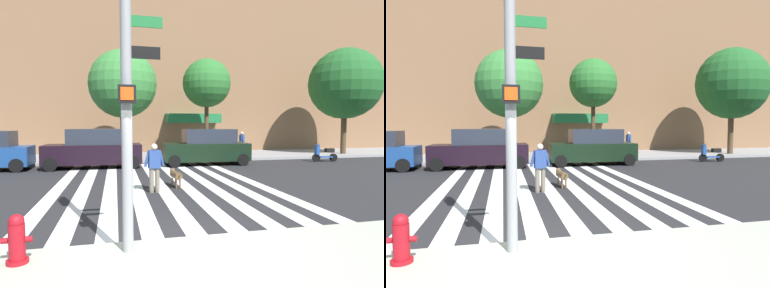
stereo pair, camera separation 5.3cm
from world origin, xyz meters
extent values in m
plane|color=#232326|center=(0.00, 6.53, 0.00)|extent=(160.00, 160.00, 0.00)
cube|color=gray|center=(0.00, 16.05, 0.07)|extent=(80.00, 6.00, 0.15)
cube|color=silver|center=(-3.05, 6.53, 0.00)|extent=(0.45, 12.45, 0.01)
cube|color=silver|center=(-2.15, 6.53, 0.00)|extent=(0.45, 12.45, 0.01)
cube|color=silver|center=(-1.25, 6.53, 0.00)|extent=(0.45, 12.45, 0.01)
cube|color=silver|center=(-0.35, 6.53, 0.00)|extent=(0.45, 12.45, 0.01)
cube|color=silver|center=(0.55, 6.53, 0.00)|extent=(0.45, 12.45, 0.01)
cube|color=silver|center=(1.45, 6.53, 0.00)|extent=(0.45, 12.45, 0.01)
cube|color=silver|center=(2.35, 6.53, 0.00)|extent=(0.45, 12.45, 0.01)
cube|color=silver|center=(3.25, 6.53, 0.00)|extent=(0.45, 12.45, 0.01)
cube|color=silver|center=(4.15, 6.53, 0.00)|extent=(0.45, 12.45, 0.01)
cube|color=brown|center=(5.32, 27.42, 12.35)|extent=(37.63, 16.72, 24.70)
cube|color=#1C6535|center=(4.80, 18.45, 2.75)|extent=(4.17, 1.60, 0.70)
cylinder|color=gray|center=(-0.87, -0.45, 3.05)|extent=(0.18, 0.18, 5.80)
cube|color=black|center=(-0.87, -0.65, 2.75)|extent=(0.28, 0.18, 0.28)
cube|color=#E54C14|center=(-0.87, -0.75, 2.75)|extent=(0.20, 0.01, 0.20)
cube|color=#19662D|center=(-0.57, -0.45, 3.95)|extent=(0.60, 0.03, 0.18)
cube|color=black|center=(-0.59, -0.45, 3.45)|extent=(0.56, 0.03, 0.20)
cylinder|color=maroon|center=(-2.54, -0.55, 0.18)|extent=(0.32, 0.32, 0.06)
cylinder|color=maroon|center=(-2.54, -0.55, 0.48)|extent=(0.24, 0.24, 0.55)
sphere|color=maroon|center=(-2.54, -0.55, 0.80)|extent=(0.23, 0.23, 0.23)
cylinder|color=maroon|center=(-2.71, -0.55, 0.51)|extent=(0.10, 0.09, 0.09)
cylinder|color=maroon|center=(-2.37, -0.55, 0.51)|extent=(0.10, 0.09, 0.09)
cylinder|color=black|center=(-5.65, 10.86, 0.33)|extent=(0.66, 0.23, 0.66)
cylinder|color=black|center=(-5.67, 12.58, 0.33)|extent=(0.66, 0.23, 0.66)
cube|color=black|center=(-2.18, 11.70, 0.74)|extent=(4.90, 1.97, 0.99)
cube|color=#232833|center=(-1.98, 11.70, 1.64)|extent=(2.96, 1.73, 0.81)
cylinder|color=black|center=(-4.14, 10.80, 0.33)|extent=(0.66, 0.22, 0.66)
cylinder|color=black|center=(-4.14, 12.60, 0.33)|extent=(0.66, 0.22, 0.66)
cylinder|color=black|center=(-0.21, 10.80, 0.33)|extent=(0.66, 0.22, 0.66)
cylinder|color=black|center=(-0.21, 12.60, 0.33)|extent=(0.66, 0.22, 0.66)
cube|color=black|center=(3.92, 11.70, 0.74)|extent=(4.85, 2.10, 0.97)
cube|color=#232833|center=(4.11, 11.69, 1.62)|extent=(2.91, 1.80, 0.79)
cylinder|color=black|center=(1.97, 10.87, 0.33)|extent=(0.67, 0.24, 0.66)
cylinder|color=black|center=(2.03, 12.65, 0.33)|extent=(0.67, 0.24, 0.66)
cylinder|color=black|center=(5.80, 10.74, 0.33)|extent=(0.67, 0.24, 0.66)
cylinder|color=black|center=(5.86, 12.53, 0.33)|extent=(0.67, 0.24, 0.66)
cylinder|color=black|center=(10.89, 11.46, 0.24)|extent=(0.49, 0.14, 0.48)
cylinder|color=black|center=(12.03, 11.37, 0.24)|extent=(0.49, 0.18, 0.48)
cube|color=#1E4697|center=(11.51, 11.41, 0.29)|extent=(0.82, 0.38, 0.08)
cube|color=black|center=(11.76, 11.39, 0.69)|extent=(0.54, 0.34, 0.24)
cube|color=#1E4697|center=(10.94, 11.45, 0.74)|extent=(0.22, 0.29, 0.60)
cylinder|color=black|center=(10.94, 11.45, 1.09)|extent=(0.07, 0.50, 0.04)
cylinder|color=#4C3823|center=(-0.57, 14.15, 1.88)|extent=(0.37, 0.37, 3.45)
sphere|color=#337533|center=(-0.57, 14.15, 4.73)|extent=(4.08, 4.08, 4.08)
cylinder|color=#4C3823|center=(4.78, 14.52, 2.13)|extent=(0.27, 0.27, 3.96)
sphere|color=#286628|center=(4.78, 14.52, 4.97)|extent=(3.15, 3.15, 3.15)
cylinder|color=#4C3823|center=(15.16, 14.43, 1.99)|extent=(0.39, 0.39, 3.68)
sphere|color=#1E5623|center=(15.16, 14.43, 5.22)|extent=(5.08, 5.08, 5.08)
cylinder|color=#6B6051|center=(0.10, 4.81, 0.41)|extent=(0.17, 0.17, 0.82)
cylinder|color=#6B6051|center=(0.30, 4.84, 0.41)|extent=(0.17, 0.17, 0.82)
cube|color=navy|center=(0.20, 4.82, 1.12)|extent=(0.40, 0.28, 0.60)
cylinder|color=navy|center=(-0.04, 4.80, 1.15)|extent=(0.23, 0.11, 0.57)
cylinder|color=navy|center=(0.44, 4.85, 1.15)|extent=(0.23, 0.11, 0.57)
sphere|color=beige|center=(0.20, 4.82, 1.53)|extent=(0.24, 0.24, 0.22)
cylinder|color=brown|center=(1.06, 5.51, 0.45)|extent=(0.34, 0.75, 0.26)
sphere|color=brown|center=(1.01, 5.95, 0.55)|extent=(0.22, 0.22, 0.20)
cylinder|color=brown|center=(1.11, 5.05, 0.50)|extent=(0.06, 0.24, 0.16)
cylinder|color=brown|center=(0.96, 5.75, 0.16)|extent=(0.06, 0.06, 0.32)
cylinder|color=brown|center=(1.10, 5.77, 0.16)|extent=(0.06, 0.06, 0.32)
cylinder|color=brown|center=(1.02, 5.25, 0.16)|extent=(0.06, 0.06, 0.32)
cylinder|color=brown|center=(1.16, 5.26, 0.16)|extent=(0.06, 0.06, 0.32)
cylinder|color=#6B6051|center=(7.41, 14.74, 0.56)|extent=(0.16, 0.16, 0.82)
cylinder|color=#6B6051|center=(7.40, 14.94, 0.56)|extent=(0.16, 0.16, 0.82)
cube|color=navy|center=(7.40, 14.84, 1.27)|extent=(0.26, 0.39, 0.60)
cylinder|color=navy|center=(7.42, 14.60, 1.30)|extent=(0.10, 0.23, 0.57)
cylinder|color=navy|center=(7.39, 15.08, 1.30)|extent=(0.10, 0.23, 0.57)
sphere|color=beige|center=(7.40, 14.84, 1.68)|extent=(0.23, 0.23, 0.22)
camera|label=1|loc=(-1.05, -5.85, 2.27)|focal=30.13mm
camera|label=2|loc=(-1.00, -5.86, 2.27)|focal=30.13mm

